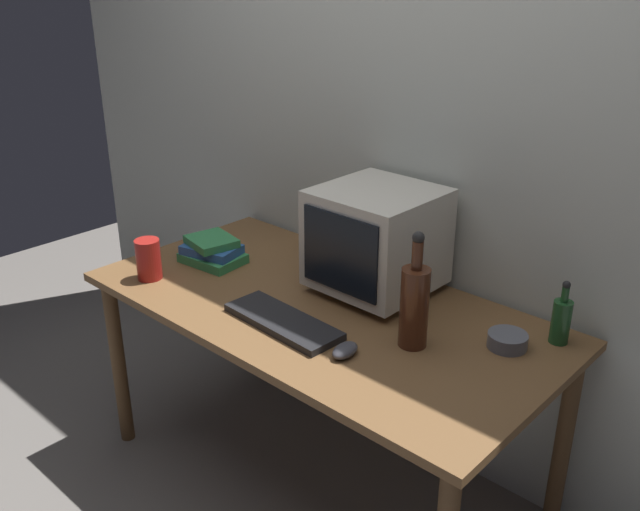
{
  "coord_description": "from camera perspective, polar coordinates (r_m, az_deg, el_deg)",
  "views": [
    {
      "loc": [
        1.42,
        -1.54,
        1.84
      ],
      "look_at": [
        0.0,
        0.0,
        0.93
      ],
      "focal_mm": 38.99,
      "sensor_mm": 36.0,
      "label": 1
    }
  ],
  "objects": [
    {
      "name": "desk",
      "position": [
        2.4,
        -0.0,
        -5.78
      ],
      "size": [
        1.64,
        0.83,
        0.75
      ],
      "color": "brown",
      "rests_on": "ground"
    },
    {
      "name": "keyboard",
      "position": [
        2.23,
        -3.05,
        -5.43
      ],
      "size": [
        0.43,
        0.17,
        0.02
      ],
      "primitive_type": "cube",
      "rotation": [
        0.0,
        0.0,
        -0.05
      ],
      "color": "black",
      "rests_on": "desk"
    },
    {
      "name": "ground_plane",
      "position": [
        2.79,
        -0.0,
        -17.87
      ],
      "size": [
        6.0,
        6.0,
        0.0
      ],
      "primitive_type": "plane",
      "color": "slate"
    },
    {
      "name": "cd_spindle",
      "position": [
        2.18,
        15.13,
        -6.75
      ],
      "size": [
        0.12,
        0.12,
        0.04
      ],
      "primitive_type": "cylinder",
      "color": "#595B66",
      "rests_on": "desk"
    },
    {
      "name": "back_wall",
      "position": [
        2.53,
        7.39,
        9.77
      ],
      "size": [
        4.0,
        0.08,
        2.5
      ],
      "primitive_type": "cube",
      "color": "beige",
      "rests_on": "ground"
    },
    {
      "name": "computer_mouse",
      "position": [
        2.07,
        2.07,
        -7.78
      ],
      "size": [
        0.07,
        0.11,
        0.04
      ],
      "primitive_type": "ellipsoid",
      "rotation": [
        0.0,
        0.0,
        0.11
      ],
      "color": "#3F3F47",
      "rests_on": "desk"
    },
    {
      "name": "metal_canister",
      "position": [
        2.59,
        -13.9,
        -0.3
      ],
      "size": [
        0.09,
        0.09,
        0.15
      ],
      "primitive_type": "cylinder",
      "color": "#A51E19",
      "rests_on": "desk"
    },
    {
      "name": "bottle_tall",
      "position": [
        2.08,
        7.76,
        -3.95
      ],
      "size": [
        0.09,
        0.09,
        0.37
      ],
      "color": "#472314",
      "rests_on": "desk"
    },
    {
      "name": "bottle_short",
      "position": [
        2.23,
        19.18,
        -5.0
      ],
      "size": [
        0.06,
        0.06,
        0.21
      ],
      "color": "#1E4C23",
      "rests_on": "desk"
    },
    {
      "name": "book_stack",
      "position": [
        2.69,
        -8.84,
        0.37
      ],
      "size": [
        0.24,
        0.19,
        0.1
      ],
      "color": "#33894C",
      "rests_on": "desk"
    },
    {
      "name": "crt_monitor",
      "position": [
        2.39,
        4.67,
        1.32
      ],
      "size": [
        0.38,
        0.39,
        0.37
      ],
      "color": "beige",
      "rests_on": "desk"
    }
  ]
}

